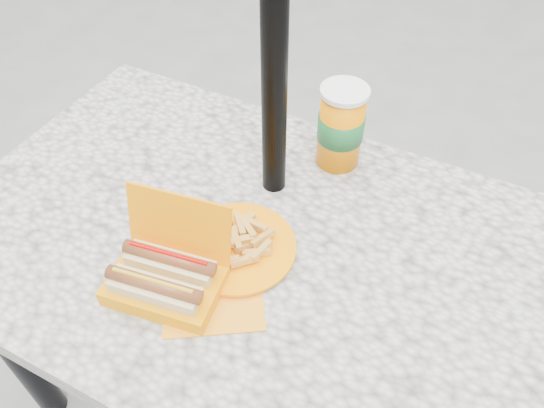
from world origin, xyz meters
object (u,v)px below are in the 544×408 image
at_px(umbrella_pole, 274,40).
at_px(hotdog_box, 165,277).
at_px(fries_plate, 236,249).
at_px(soda_cup, 341,127).

distance_m(umbrella_pole, hotdog_box, 0.46).
bearing_deg(umbrella_pole, hotdog_box, -98.66).
bearing_deg(fries_plate, hotdog_box, -118.93).
distance_m(umbrella_pole, fries_plate, 0.40).
bearing_deg(hotdog_box, fries_plate, 52.68).
bearing_deg(soda_cup, fries_plate, -102.13).
xyz_separation_m(umbrella_pole, soda_cup, (0.09, 0.14, -0.25)).
xyz_separation_m(umbrella_pole, hotdog_box, (-0.05, -0.33, -0.31)).
bearing_deg(umbrella_pole, fries_plate, -84.35).
bearing_deg(umbrella_pole, soda_cup, 55.57).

